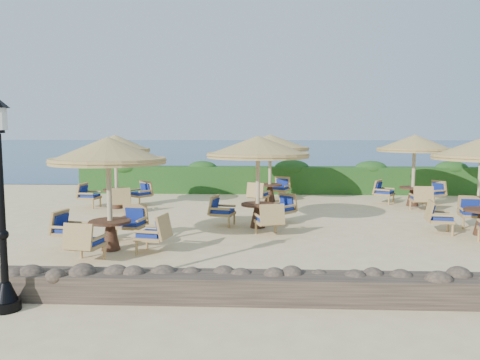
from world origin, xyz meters
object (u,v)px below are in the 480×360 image
cafe_set_4 (270,150)px  cafe_set_5 (414,155)px  lamp_post (1,212)px  cafe_set_0 (109,174)px  cafe_set_3 (116,158)px  cafe_set_1 (258,161)px

cafe_set_4 → cafe_set_5: 5.36m
lamp_post → cafe_set_5: bearing=48.1°
cafe_set_0 → cafe_set_5: same height
lamp_post → cafe_set_3: (-1.25, 9.60, 0.27)m
cafe_set_0 → cafe_set_3: size_ratio=1.05×
cafe_set_1 → cafe_set_5: same height
cafe_set_1 → cafe_set_4: bearing=85.0°
cafe_set_3 → cafe_set_5: 10.91m
cafe_set_3 → cafe_set_5: same height
cafe_set_0 → cafe_set_4: same height
lamp_post → cafe_set_1: (3.86, 6.44, 0.40)m
lamp_post → cafe_set_1: size_ratio=1.11×
cafe_set_3 → cafe_set_4: (5.54, 1.79, 0.23)m
cafe_set_1 → cafe_set_3: same height
cafe_set_4 → cafe_set_5: same height
cafe_set_1 → cafe_set_4: same height
cafe_set_5 → cafe_set_1: bearing=-143.5°
cafe_set_1 → cafe_set_0: bearing=-141.6°
cafe_set_3 → cafe_set_1: bearing=-31.7°
lamp_post → cafe_set_5: 14.37m
cafe_set_4 → cafe_set_5: size_ratio=1.11×
cafe_set_5 → cafe_set_0: bearing=-142.8°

